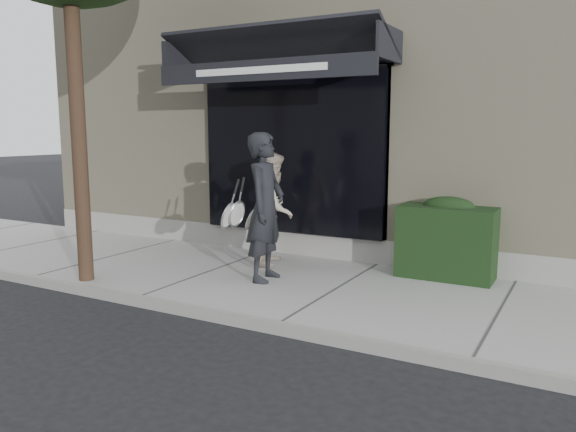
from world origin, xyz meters
The scene contains 7 objects.
ground centered at (0.00, 0.00, 0.00)m, with size 80.00×80.00×0.00m, color black.
sidewalk centered at (0.00, 0.00, 0.06)m, with size 20.00×3.00×0.12m, color #9E9E98.
curb centered at (0.00, -1.55, 0.07)m, with size 20.00×0.10×0.14m, color gray.
building_facade centered at (-0.01, 4.96, 2.74)m, with size 14.30×8.04×5.64m.
hedge centered at (1.10, 1.25, 0.66)m, with size 1.30×0.70×1.14m.
pedestrian_front centered at (-1.04, -0.10, 1.13)m, with size 0.74×0.93×2.01m.
pedestrian_back centered at (-1.43, 0.79, 0.97)m, with size 0.87×0.99×1.71m.
Camera 1 is at (2.86, -6.53, 2.16)m, focal length 35.00 mm.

